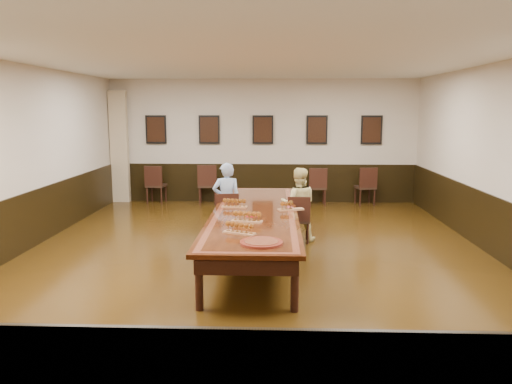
{
  "coord_description": "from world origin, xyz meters",
  "views": [
    {
      "loc": [
        0.34,
        -8.07,
        2.43
      ],
      "look_at": [
        0.0,
        0.5,
        1.0
      ],
      "focal_mm": 35.0,
      "sensor_mm": 36.0,
      "label": 1
    }
  ],
  "objects_px": {
    "person_woman": "(298,204)",
    "spare_chair_a": "(156,184)",
    "spare_chair_d": "(365,186)",
    "carved_platter": "(261,243)",
    "conference_table": "(255,220)",
    "spare_chair_b": "(208,184)",
    "chair_man": "(227,216)",
    "person_man": "(227,201)",
    "chair_woman": "(298,219)",
    "spare_chair_c": "(317,186)"
  },
  "relations": [
    {
      "from": "spare_chair_b",
      "to": "carved_platter",
      "type": "distance_m",
      "value": 6.8
    },
    {
      "from": "chair_man",
      "to": "conference_table",
      "type": "distance_m",
      "value": 1.2
    },
    {
      "from": "spare_chair_a",
      "to": "spare_chair_c",
      "type": "relative_size",
      "value": 1.02
    },
    {
      "from": "spare_chair_d",
      "to": "carved_platter",
      "type": "bearing_deg",
      "value": 59.44
    },
    {
      "from": "spare_chair_a",
      "to": "carved_platter",
      "type": "relative_size",
      "value": 1.55
    },
    {
      "from": "chair_man",
      "to": "carved_platter",
      "type": "relative_size",
      "value": 1.42
    },
    {
      "from": "chair_man",
      "to": "person_man",
      "type": "distance_m",
      "value": 0.29
    },
    {
      "from": "chair_woman",
      "to": "spare_chair_c",
      "type": "xyz_separation_m",
      "value": [
        0.64,
        3.62,
        0.05
      ]
    },
    {
      "from": "spare_chair_b",
      "to": "spare_chair_c",
      "type": "distance_m",
      "value": 2.82
    },
    {
      "from": "spare_chair_a",
      "to": "carved_platter",
      "type": "distance_m",
      "value": 7.29
    },
    {
      "from": "person_woman",
      "to": "spare_chair_d",
      "type": "bearing_deg",
      "value": -116.99
    },
    {
      "from": "spare_chair_b",
      "to": "person_woman",
      "type": "height_order",
      "value": "person_woman"
    },
    {
      "from": "spare_chair_a",
      "to": "chair_woman",
      "type": "bearing_deg",
      "value": 138.35
    },
    {
      "from": "chair_man",
      "to": "carved_platter",
      "type": "distance_m",
      "value": 3.14
    },
    {
      "from": "chair_woman",
      "to": "person_man",
      "type": "relative_size",
      "value": 0.61
    },
    {
      "from": "spare_chair_c",
      "to": "conference_table",
      "type": "height_order",
      "value": "spare_chair_c"
    },
    {
      "from": "chair_man",
      "to": "spare_chair_d",
      "type": "xyz_separation_m",
      "value": [
        3.2,
        3.57,
        0.04
      ]
    },
    {
      "from": "spare_chair_a",
      "to": "person_man",
      "type": "distance_m",
      "value": 4.17
    },
    {
      "from": "spare_chair_a",
      "to": "conference_table",
      "type": "relative_size",
      "value": 0.2
    },
    {
      "from": "spare_chair_b",
      "to": "conference_table",
      "type": "height_order",
      "value": "spare_chair_b"
    },
    {
      "from": "spare_chair_a",
      "to": "person_woman",
      "type": "bearing_deg",
      "value": 139.07
    },
    {
      "from": "spare_chair_b",
      "to": "spare_chair_a",
      "type": "bearing_deg",
      "value": -6.66
    },
    {
      "from": "conference_table",
      "to": "spare_chair_a",
      "type": "bearing_deg",
      "value": 120.7
    },
    {
      "from": "chair_woman",
      "to": "person_woman",
      "type": "relative_size",
      "value": 0.64
    },
    {
      "from": "spare_chair_a",
      "to": "person_woman",
      "type": "relative_size",
      "value": 0.72
    },
    {
      "from": "chair_woman",
      "to": "spare_chair_c",
      "type": "distance_m",
      "value": 3.68
    },
    {
      "from": "chair_man",
      "to": "spare_chair_a",
      "type": "distance_m",
      "value": 4.25
    },
    {
      "from": "chair_man",
      "to": "chair_woman",
      "type": "relative_size",
      "value": 1.03
    },
    {
      "from": "conference_table",
      "to": "carved_platter",
      "type": "xyz_separation_m",
      "value": [
        0.17,
        -1.99,
        0.16
      ]
    },
    {
      "from": "spare_chair_d",
      "to": "person_man",
      "type": "distance_m",
      "value": 4.74
    },
    {
      "from": "chair_man",
      "to": "person_man",
      "type": "bearing_deg",
      "value": -90.0
    },
    {
      "from": "spare_chair_c",
      "to": "spare_chair_b",
      "type": "bearing_deg",
      "value": -2.33
    },
    {
      "from": "person_woman",
      "to": "carved_platter",
      "type": "distance_m",
      "value": 3.08
    },
    {
      "from": "chair_man",
      "to": "chair_woman",
      "type": "xyz_separation_m",
      "value": [
        1.33,
        -0.12,
        -0.02
      ]
    },
    {
      "from": "carved_platter",
      "to": "spare_chair_c",
      "type": "bearing_deg",
      "value": 79.33
    },
    {
      "from": "carved_platter",
      "to": "spare_chair_b",
      "type": "bearing_deg",
      "value": 103.48
    },
    {
      "from": "spare_chair_b",
      "to": "chair_man",
      "type": "bearing_deg",
      "value": 99.26
    },
    {
      "from": "person_man",
      "to": "chair_man",
      "type": "bearing_deg",
      "value": 90.0
    },
    {
      "from": "person_woman",
      "to": "spare_chair_a",
      "type": "bearing_deg",
      "value": -45.46
    },
    {
      "from": "spare_chair_d",
      "to": "person_man",
      "type": "bearing_deg",
      "value": 37.13
    },
    {
      "from": "carved_platter",
      "to": "spare_chair_d",
      "type": "bearing_deg",
      "value": 69.57
    },
    {
      "from": "spare_chair_c",
      "to": "person_man",
      "type": "relative_size",
      "value": 0.67
    },
    {
      "from": "spare_chair_a",
      "to": "spare_chair_d",
      "type": "relative_size",
      "value": 1.01
    },
    {
      "from": "conference_table",
      "to": "carved_platter",
      "type": "relative_size",
      "value": 7.84
    },
    {
      "from": "spare_chair_b",
      "to": "carved_platter",
      "type": "xyz_separation_m",
      "value": [
        1.58,
        -6.61,
        0.26
      ]
    },
    {
      "from": "spare_chair_d",
      "to": "spare_chair_c",
      "type": "bearing_deg",
      "value": -7.24
    },
    {
      "from": "chair_woman",
      "to": "spare_chair_a",
      "type": "xyz_separation_m",
      "value": [
        -3.54,
        3.75,
        0.06
      ]
    },
    {
      "from": "spare_chair_d",
      "to": "person_man",
      "type": "relative_size",
      "value": 0.68
    },
    {
      "from": "spare_chair_b",
      "to": "spare_chair_d",
      "type": "distance_m",
      "value": 4.05
    },
    {
      "from": "spare_chair_a",
      "to": "person_man",
      "type": "bearing_deg",
      "value": 126.82
    }
  ]
}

